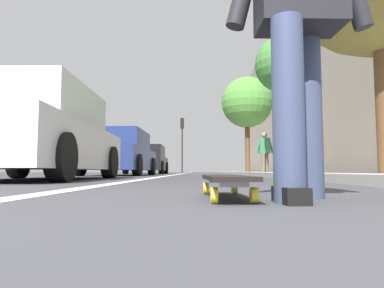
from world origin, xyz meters
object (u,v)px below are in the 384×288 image
traffic_light (182,135)px  street_tree_mid (283,67)px  parked_car_mid (120,154)px  parked_car_far (147,160)px  skateboard (226,180)px  pedestrian_distant (265,150)px  parked_car_near (35,136)px  street_tree_far (247,103)px  skater_person (298,6)px

traffic_light → street_tree_mid: 16.13m
parked_car_mid → parked_car_far: bearing=0.9°
parked_car_far → traffic_light: size_ratio=1.00×
skateboard → pedestrian_distant: (11.69, -2.40, 0.85)m
parked_car_near → street_tree_mid: bearing=-43.7°
skateboard → street_tree_far: size_ratio=0.15×
skater_person → parked_car_mid: size_ratio=0.36×
street_tree_mid → traffic_light: bearing=14.6°
parked_car_near → parked_car_far: parked_car_far is taller
skateboard → parked_car_mid: parked_car_mid is taller
parked_car_far → street_tree_far: (1.42, -5.49, 3.34)m
skater_person → traffic_light: traffic_light is taller
skater_person → parked_car_far: size_ratio=0.38×
parked_car_near → street_tree_far: size_ratio=0.75×
skater_person → street_tree_mid: 10.06m
parked_car_mid → pedestrian_distant: pedestrian_distant is taller
parked_car_far → skateboard: bearing=-170.0°
skateboard → parked_car_near: (3.68, 2.78, 0.61)m
parked_car_mid → street_tree_mid: street_tree_mid is taller
street_tree_mid → street_tree_far: 8.55m
skateboard → street_tree_far: street_tree_far is taller
parked_car_far → pedestrian_distant: (-4.73, -5.30, 0.23)m
street_tree_far → skater_person: bearing=172.9°
skateboard → street_tree_mid: 10.26m
traffic_light → street_tree_far: 8.23m
parked_car_mid → parked_car_far: parked_car_far is taller
parked_car_mid → skateboard: bearing=-163.9°
traffic_light → pedestrian_distant: (-13.21, -3.88, -2.01)m
parked_car_mid → street_tree_far: bearing=-33.5°
skater_person → parked_car_mid: skater_person is taller
pedestrian_distant → traffic_light: bearing=16.3°
parked_car_mid → traffic_light: size_ratio=1.06×
skater_person → traffic_light: (25.05, 1.82, 2.02)m
street_tree_mid → parked_car_mid: bearing=85.8°
traffic_light → pedestrian_distant: size_ratio=2.58×
street_tree_mid → pedestrian_distant: 3.52m
parked_car_near → skateboard: bearing=-143.0°
parked_car_near → pedestrian_distant: 9.54m
traffic_light → street_tree_far: street_tree_far is taller
parked_car_near → traffic_light: size_ratio=0.98×
parked_car_near → parked_car_mid: size_ratio=0.92×
parked_car_mid → parked_car_far: 6.72m
skater_person → street_tree_mid: bearing=-13.4°
skateboard → parked_car_mid: (9.70, 2.79, 0.62)m
skater_person → parked_car_far: skater_person is taller
skater_person → street_tree_mid: street_tree_mid is taller
parked_car_near → parked_car_far: size_ratio=0.98×
street_tree_far → pedestrian_distant: (-6.15, 0.20, -3.11)m
skateboard → street_tree_mid: (9.31, -2.60, 3.44)m
parked_car_mid → pedestrian_distant: size_ratio=2.73×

